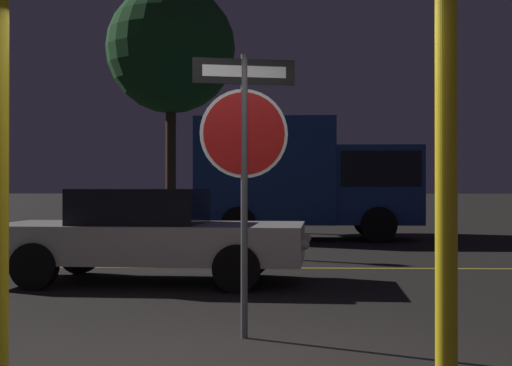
{
  "coord_description": "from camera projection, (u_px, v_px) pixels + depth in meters",
  "views": [
    {
      "loc": [
        0.52,
        -4.8,
        1.32
      ],
      "look_at": [
        0.24,
        3.91,
        1.36
      ],
      "focal_mm": 50.0,
      "sensor_mm": 36.0,
      "label": 1
    }
  ],
  "objects": [
    {
      "name": "delivery_truck",
      "position": [
        307.0,
        176.0,
        17.81
      ],
      "size": [
        5.53,
        2.41,
        3.0
      ],
      "rotation": [
        0.0,
        0.0,
        -1.59
      ],
      "color": "navy",
      "rests_on": "ground_plane"
    },
    {
      "name": "stop_sign",
      "position": [
        244.0,
        137.0,
        6.19
      ],
      "size": [
        0.88,
        0.22,
        2.47
      ],
      "rotation": [
        0.0,
        0.0,
        0.22
      ],
      "color": "#4C4C51",
      "rests_on": "ground_plane"
    },
    {
      "name": "tree_1",
      "position": [
        171.0,
        50.0,
        22.14
      ],
      "size": [
        4.0,
        4.0,
        7.61
      ],
      "color": "#422D1E",
      "rests_on": "ground_plane"
    },
    {
      "name": "road_center_stripe",
      "position": [
        247.0,
        268.0,
        11.51
      ],
      "size": [
        38.5,
        0.12,
        0.01
      ],
      "primitive_type": "cube",
      "color": "gold",
      "rests_on": "ground_plane"
    },
    {
      "name": "passing_car_2",
      "position": [
        149.0,
        235.0,
        9.82
      ],
      "size": [
        4.38,
        2.1,
        1.28
      ],
      "rotation": [
        0.0,
        0.0,
        -1.63
      ],
      "color": "silver",
      "rests_on": "ground_plane"
    },
    {
      "name": "yellow_pole_right",
      "position": [
        446.0,
        166.0,
        4.18
      ],
      "size": [
        0.13,
        0.13,
        2.87
      ],
      "primitive_type": "cylinder",
      "color": "yellow",
      "rests_on": "ground_plane"
    }
  ]
}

